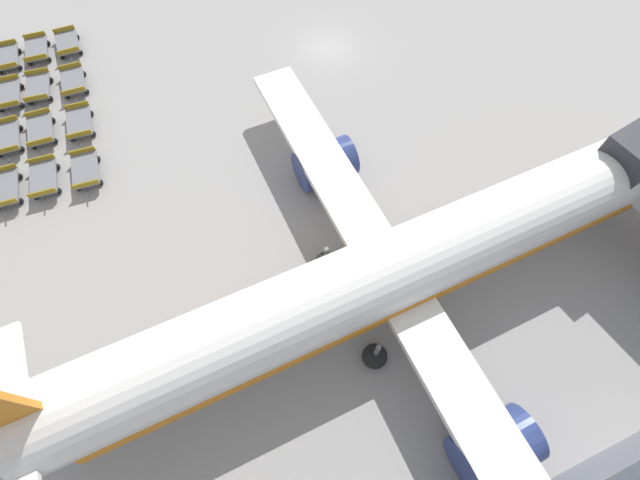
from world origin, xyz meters
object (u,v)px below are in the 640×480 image
Objects in this scene: baggage_dolly_row_mid_b_col_a at (37,50)px; baggage_dolly_row_far_col_c at (79,123)px; baggage_dolly_row_far_col_a at (68,43)px; baggage_dolly_row_mid_b_col_b at (38,88)px; baggage_dolly_row_mid_a_col_d at (5,189)px; airplane at (410,263)px; baggage_dolly_row_mid_a_col_a at (7,58)px; baggage_dolly_row_mid_b_col_d at (44,178)px; baggage_dolly_row_mid_a_col_c at (7,138)px; baggage_dolly_row_far_col_d at (86,170)px; baggage_dolly_row_mid_b_col_c at (41,130)px; baggage_dolly_row_mid_a_col_b at (9,94)px; baggage_dolly_row_far_col_b at (73,81)px.

baggage_dolly_row_mid_b_col_a is 8.89m from baggage_dolly_row_far_col_c.
baggage_dolly_row_mid_b_col_b is at bearing -31.35° from baggage_dolly_row_far_col_a.
baggage_dolly_row_mid_b_col_b is at bearing 162.23° from baggage_dolly_row_mid_a_col_d.
baggage_dolly_row_mid_a_col_d is at bearing -127.81° from airplane.
baggage_dolly_row_mid_a_col_a is 1.00× the size of baggage_dolly_row_mid_b_col_d.
baggage_dolly_row_mid_a_col_d is 0.99× the size of baggage_dolly_row_mid_b_col_b.
baggage_dolly_row_far_col_c is at bearing -1.90° from baggage_dolly_row_far_col_a.
baggage_dolly_row_mid_a_col_c is at bearing -17.16° from baggage_dolly_row_mid_b_col_a.
baggage_dolly_row_far_col_c is 1.00× the size of baggage_dolly_row_far_col_d.
baggage_dolly_row_mid_b_col_c is (8.36, -0.50, 0.00)m from baggage_dolly_row_mid_b_col_a.
baggage_dolly_row_mid_a_col_c and baggage_dolly_row_mid_b_col_d have the same top height.
baggage_dolly_row_mid_a_col_a is 4.47m from baggage_dolly_row_mid_b_col_b.
baggage_dolly_row_far_col_a is (0.15, 2.20, 0.00)m from baggage_dolly_row_mid_b_col_a.
airplane reaches higher than baggage_dolly_row_mid_b_col_d.
baggage_dolly_row_mid_b_col_d is at bearing -2.92° from baggage_dolly_row_mid_b_col_b.
baggage_dolly_row_far_col_d is at bearing 81.92° from baggage_dolly_row_mid_b_col_d.
baggage_dolly_row_mid_b_col_a is 8.37m from baggage_dolly_row_mid_b_col_c.
baggage_dolly_row_mid_b_col_a is (-0.11, 2.06, 0.00)m from baggage_dolly_row_mid_a_col_a.
baggage_dolly_row_far_col_c is (8.53, -0.28, 0.00)m from baggage_dolly_row_far_col_a.
baggage_dolly_row_mid_a_col_b is 1.00× the size of baggage_dolly_row_far_col_d.
baggage_dolly_row_mid_a_col_c and baggage_dolly_row_mid_b_col_c have the same top height.
baggage_dolly_row_mid_b_col_d is (8.30, -0.42, 0.00)m from baggage_dolly_row_mid_b_col_b.
baggage_dolly_row_far_col_d is at bearing 26.30° from baggage_dolly_row_mid_b_col_c.
baggage_dolly_row_mid_b_col_d and baggage_dolly_row_far_col_a have the same top height.
baggage_dolly_row_mid_a_col_a is at bearing -173.73° from baggage_dolly_row_mid_b_col_d.
airplane is 26.60m from baggage_dolly_row_far_col_b.
baggage_dolly_row_mid_a_col_c and baggage_dolly_row_mid_b_col_a have the same top height.
baggage_dolly_row_mid_b_col_a is at bearing -149.44° from airplane.
baggage_dolly_row_far_col_b is (-7.87, 4.95, 0.00)m from baggage_dolly_row_mid_a_col_d.
baggage_dolly_row_mid_a_col_d is at bearing -52.31° from baggage_dolly_row_far_col_c.
baggage_dolly_row_mid_b_col_b and baggage_dolly_row_mid_b_col_c have the same top height.
baggage_dolly_row_mid_b_col_d is at bearing 10.20° from baggage_dolly_row_mid_a_col_b.
baggage_dolly_row_mid_b_col_b is (-4.02, 2.27, 0.00)m from baggage_dolly_row_mid_a_col_c.
airplane reaches higher than baggage_dolly_row_far_col_d.
baggage_dolly_row_mid_b_col_b and baggage_dolly_row_far_col_c have the same top height.
baggage_dolly_row_far_col_c is (4.15, -0.13, 0.00)m from baggage_dolly_row_far_col_b.
airplane is 11.59× the size of baggage_dolly_row_mid_a_col_d.
baggage_dolly_row_mid_b_col_d is at bearing 87.26° from baggage_dolly_row_mid_a_col_d.
baggage_dolly_row_far_col_b is at bearing 146.33° from baggage_dolly_row_mid_b_col_c.
baggage_dolly_row_mid_a_col_b is 1.01× the size of baggage_dolly_row_mid_a_col_c.
baggage_dolly_row_mid_a_col_b is at bearing -28.22° from baggage_dolly_row_mid_b_col_a.
baggage_dolly_row_mid_a_col_a and baggage_dolly_row_mid_a_col_d have the same top height.
baggage_dolly_row_mid_a_col_b and baggage_dolly_row_far_col_d have the same top height.
baggage_dolly_row_mid_a_col_b and baggage_dolly_row_far_col_a have the same top height.
baggage_dolly_row_mid_a_col_b is 1.94m from baggage_dolly_row_mid_b_col_b.
baggage_dolly_row_mid_a_col_b is at bearing -92.73° from baggage_dolly_row_mid_b_col_b.
airplane is 11.56× the size of baggage_dolly_row_mid_b_col_a.
baggage_dolly_row_mid_b_col_c is 0.99× the size of baggage_dolly_row_mid_b_col_d.
baggage_dolly_row_mid_b_col_a is 12.53m from baggage_dolly_row_mid_b_col_d.
baggage_dolly_row_mid_a_col_a is at bearing 177.90° from baggage_dolly_row_mid_a_col_b.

